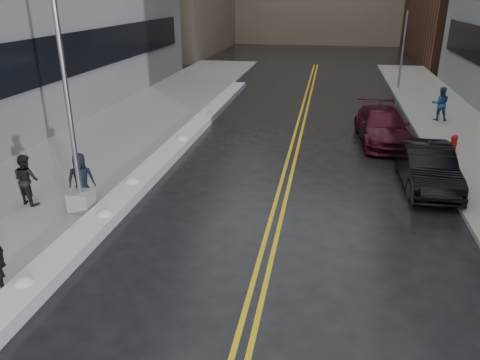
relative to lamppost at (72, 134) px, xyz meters
The scene contains 14 objects.
ground 4.62m from the lamppost, 31.22° to the right, with size 160.00×160.00×0.00m, color black.
sidewalk_west 8.72m from the lamppost, 107.03° to the left, with size 5.50×50.00×0.15m, color gray.
sidewalk_east 15.71m from the lamppost, 31.03° to the left, with size 4.00×50.00×0.15m, color gray.
lane_line_left 10.12m from the lamppost, 54.77° to the left, with size 0.12×50.00×0.01m, color gold.
lane_line_right 10.29m from the lamppost, 53.36° to the left, with size 0.12×50.00×0.01m, color gold.
snow_ridge 6.50m from the lamppost, 81.94° to the left, with size 0.90×30.00×0.34m, color silver.
lamppost is the anchor object (origin of this frame).
fire_hydrant 14.81m from the lamppost, 33.04° to the left, with size 0.26×0.26×0.73m.
traffic_signal 24.98m from the lamppost, 61.79° to the left, with size 0.16×0.20×6.00m.
pedestrian_b 2.45m from the lamppost, behind, with size 0.78×0.60×1.60m, color black.
pedestrian_c 1.63m from the lamppost, 112.22° to the left, with size 0.80×0.52×1.64m, color black.
pedestrian_east 18.48m from the lamppost, 46.24° to the left, with size 0.83×0.65×1.71m, color navy.
car_black 11.54m from the lamppost, 21.91° to the left, with size 1.56×4.48×1.48m, color black.
car_maroon 13.48m from the lamppost, 44.29° to the left, with size 2.06×5.06×1.47m, color #390915.
Camera 1 is at (3.76, -9.69, 6.31)m, focal length 35.00 mm.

